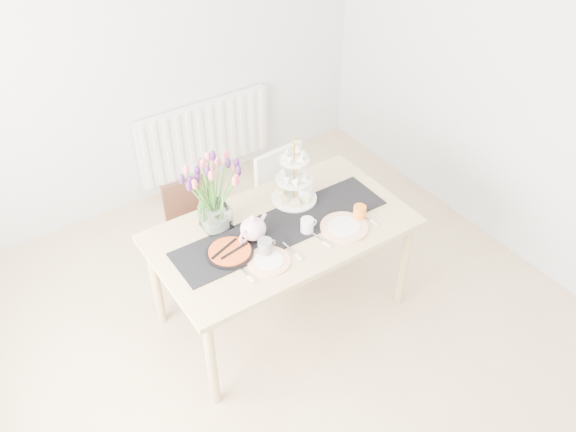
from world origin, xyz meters
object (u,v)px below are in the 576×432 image
cake_stand (294,184)px  plate_right (344,227)px  dining_table (282,237)px  mug_orange (360,212)px  tulip_vase (212,185)px  chair_white (287,196)px  tart_tin (230,253)px  plate_left (269,261)px  mug_grey (265,247)px  teapot (253,229)px  chair_brown (197,225)px  radiator (205,136)px  cream_jug (306,193)px  mug_white (307,226)px

cake_stand → plate_right: size_ratio=1.47×
dining_table → mug_orange: mug_orange is taller
tulip_vase → chair_white: bearing=23.4°
tart_tin → plate_right: tart_tin is taller
mug_orange → plate_left: mug_orange is taller
mug_grey → teapot: bearing=78.2°
dining_table → tulip_vase: bearing=145.2°
tart_tin → tulip_vase: bearing=78.4°
dining_table → mug_orange: size_ratio=16.98×
chair_white → plate_right: bearing=-102.1°
chair_brown → teapot: (0.08, -0.66, 0.39)m
dining_table → chair_brown: bearing=112.4°
radiator → chair_brown: (-0.59, -1.00, -0.01)m
tulip_vase → teapot: bearing=-58.9°
dining_table → chair_brown: size_ratio=2.10×
chair_brown → teapot: bearing=-78.8°
chair_brown → cake_stand: size_ratio=1.75×
chair_brown → chair_white: size_ratio=0.93×
chair_brown → cake_stand: (0.50, -0.48, 0.44)m
teapot → mug_grey: size_ratio=2.47×
mug_orange → plate_left: (-0.69, -0.02, -0.04)m
tart_tin → plate_left: size_ratio=1.11×
teapot → tart_tin: 0.20m
tulip_vase → cake_stand: size_ratio=1.35×
chair_white → plate_right: (-0.10, -0.77, 0.28)m
plate_left → chair_brown: bearing=92.8°
cream_jug → mug_white: 0.33m
chair_white → teapot: (-0.61, -0.54, 0.35)m
mug_white → teapot: bearing=156.5°
radiator → chair_brown: 1.16m
mug_grey → plate_right: mug_grey is taller
teapot → cream_jug: size_ratio=2.54×
radiator → chair_white: (0.10, -1.12, 0.02)m
chair_brown → mug_orange: (0.73, -0.86, 0.36)m
dining_table → mug_white: bearing=-47.5°
cake_stand → mug_grey: bearing=-142.1°
chair_brown → cream_jug: bearing=-37.9°
radiator → dining_table: same height
tulip_vase → mug_grey: (0.12, -0.38, -0.27)m
chair_white → tart_tin: bearing=-148.5°
teapot → mug_white: 0.33m
cream_jug → dining_table: bearing=-167.1°
teapot → mug_grey: teapot is taller
chair_white → plate_right: chair_white is taller
teapot → plate_left: teapot is taller
plate_left → chair_white: bearing=50.0°
cake_stand → plate_left: size_ratio=1.73×
radiator → teapot: teapot is taller
mug_orange → plate_right: bearing=160.9°
mug_orange → mug_white: bearing=138.5°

